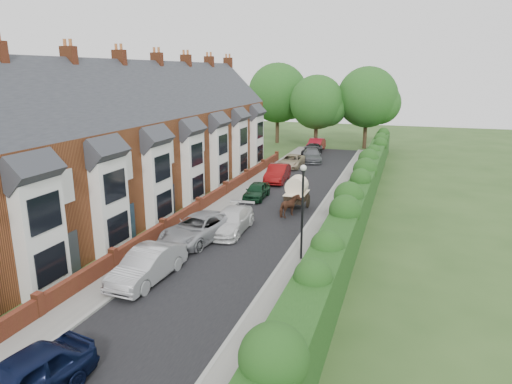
% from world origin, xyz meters
% --- Properties ---
extents(ground, '(140.00, 140.00, 0.00)m').
position_xyz_m(ground, '(0.00, 0.00, 0.00)').
color(ground, '#2D4C1E').
rests_on(ground, ground).
extents(road, '(6.00, 58.00, 0.02)m').
position_xyz_m(road, '(-0.50, 11.00, 0.01)').
color(road, black).
rests_on(road, ground).
extents(pavement_hedge_side, '(2.20, 58.00, 0.12)m').
position_xyz_m(pavement_hedge_side, '(3.60, 11.00, 0.06)').
color(pavement_hedge_side, gray).
rests_on(pavement_hedge_side, ground).
extents(pavement_house_side, '(1.70, 58.00, 0.12)m').
position_xyz_m(pavement_house_side, '(-4.35, 11.00, 0.06)').
color(pavement_house_side, gray).
rests_on(pavement_house_side, ground).
extents(kerb_hedge_side, '(0.18, 58.00, 0.13)m').
position_xyz_m(kerb_hedge_side, '(2.55, 11.00, 0.07)').
color(kerb_hedge_side, '#9C9B96').
rests_on(kerb_hedge_side, ground).
extents(kerb_house_side, '(0.18, 58.00, 0.13)m').
position_xyz_m(kerb_house_side, '(-3.55, 11.00, 0.07)').
color(kerb_house_side, '#9C9B96').
rests_on(kerb_house_side, ground).
extents(hedge, '(2.10, 58.00, 2.85)m').
position_xyz_m(hedge, '(5.40, 11.00, 1.60)').
color(hedge, '#173A12').
rests_on(hedge, ground).
extents(terrace_row, '(9.05, 40.50, 11.50)m').
position_xyz_m(terrace_row, '(-10.87, 9.98, 4.47)').
color(terrace_row, brown).
rests_on(terrace_row, ground).
extents(garden_wall_row, '(0.35, 40.35, 1.10)m').
position_xyz_m(garden_wall_row, '(-5.35, 10.00, 0.46)').
color(garden_wall_row, brown).
rests_on(garden_wall_row, ground).
extents(lamppost, '(0.32, 0.32, 5.16)m').
position_xyz_m(lamppost, '(3.40, 4.00, 3.30)').
color(lamppost, black).
rests_on(lamppost, ground).
extents(tree_far_left, '(7.14, 6.80, 9.29)m').
position_xyz_m(tree_far_left, '(-2.65, 40.08, 5.71)').
color(tree_far_left, '#332316').
rests_on(tree_far_left, ground).
extents(tree_far_right, '(7.98, 7.60, 10.31)m').
position_xyz_m(tree_far_right, '(3.39, 42.08, 6.31)').
color(tree_far_right, '#332316').
rests_on(tree_far_right, ground).
extents(tree_far_back, '(8.40, 8.00, 10.82)m').
position_xyz_m(tree_far_back, '(-8.59, 43.08, 6.62)').
color(tree_far_back, '#332316').
rests_on(tree_far_back, ground).
extents(car_navy, '(2.69, 4.94, 1.59)m').
position_xyz_m(car_navy, '(-2.05, -9.18, 0.80)').
color(car_navy, black).
rests_on(car_navy, ground).
extents(car_silver_a, '(1.89, 4.84, 1.57)m').
position_xyz_m(car_silver_a, '(-3.00, -0.60, 0.79)').
color(car_silver_a, '#A6A7AB').
rests_on(car_silver_a, ground).
extents(car_silver_b, '(3.55, 5.89, 1.53)m').
position_xyz_m(car_silver_b, '(-3.00, 5.00, 0.77)').
color(car_silver_b, '#98999F').
rests_on(car_silver_b, ground).
extents(car_white, '(2.18, 4.96, 1.42)m').
position_xyz_m(car_white, '(-1.73, 7.00, 0.71)').
color(car_white, silver).
rests_on(car_white, ground).
extents(car_green, '(1.66, 3.80, 1.28)m').
position_xyz_m(car_green, '(-2.63, 14.76, 0.64)').
color(car_green, black).
rests_on(car_green, ground).
extents(car_red, '(2.00, 4.85, 1.56)m').
position_xyz_m(car_red, '(-2.63, 20.70, 0.78)').
color(car_red, maroon).
rests_on(car_red, ground).
extents(car_beige, '(2.17, 4.67, 1.30)m').
position_xyz_m(car_beige, '(-3.00, 27.40, 0.65)').
color(car_beige, tan).
rests_on(car_beige, ground).
extents(car_grey, '(3.03, 5.10, 1.39)m').
position_xyz_m(car_grey, '(-1.60, 31.12, 0.69)').
color(car_grey, '#5C5E64').
rests_on(car_grey, ground).
extents(car_black, '(2.11, 4.35, 1.43)m').
position_xyz_m(car_black, '(-2.44, 35.00, 0.72)').
color(car_black, black).
rests_on(car_black, ground).
extents(horse, '(1.41, 1.95, 1.50)m').
position_xyz_m(horse, '(0.98, 11.08, 0.75)').
color(horse, '#512E1E').
rests_on(horse, ground).
extents(horse_cart, '(1.53, 3.39, 2.44)m').
position_xyz_m(horse_cart, '(0.98, 13.00, 1.40)').
color(horse_cart, black).
rests_on(horse_cart, ground).
extents(car_extra_far, '(1.71, 4.72, 1.55)m').
position_xyz_m(car_extra_far, '(-2.56, 38.07, 0.77)').
color(car_extra_far, maroon).
rests_on(car_extra_far, ground).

